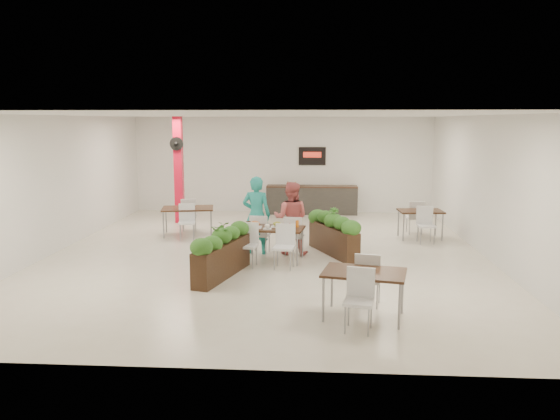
# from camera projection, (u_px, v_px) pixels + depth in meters

# --- Properties ---
(ground) EXTENTS (12.00, 12.00, 0.00)m
(ground) POSITION_uv_depth(u_px,v_px,m) (267.00, 254.00, 12.74)
(ground) COLOR beige
(ground) RESTS_ON ground
(room_shell) EXTENTS (10.10, 12.10, 3.22)m
(room_shell) POSITION_uv_depth(u_px,v_px,m) (267.00, 168.00, 12.42)
(room_shell) COLOR white
(room_shell) RESTS_ON ground
(red_column) EXTENTS (0.40, 0.41, 3.20)m
(red_column) POSITION_uv_depth(u_px,v_px,m) (179.00, 169.00, 16.40)
(red_column) COLOR red
(red_column) RESTS_ON ground
(service_counter) EXTENTS (3.00, 0.64, 2.20)m
(service_counter) POSITION_uv_depth(u_px,v_px,m) (312.00, 199.00, 18.17)
(service_counter) COLOR #2A2725
(service_counter) RESTS_ON ground
(main_table) EXTENTS (1.50, 1.78, 0.92)m
(main_table) POSITION_uv_depth(u_px,v_px,m) (271.00, 233.00, 12.03)
(main_table) COLOR black
(main_table) RESTS_ON ground
(diner_man) EXTENTS (0.72, 0.52, 1.82)m
(diner_man) POSITION_uv_depth(u_px,v_px,m) (256.00, 215.00, 12.65)
(diner_man) COLOR teal
(diner_man) RESTS_ON ground
(diner_woman) EXTENTS (0.90, 0.75, 1.69)m
(diner_woman) POSITION_uv_depth(u_px,v_px,m) (291.00, 218.00, 12.61)
(diner_woman) COLOR #D25E5D
(diner_woman) RESTS_ON ground
(planter_left) EXTENTS (0.87, 2.10, 1.13)m
(planter_left) POSITION_uv_depth(u_px,v_px,m) (222.00, 250.00, 10.81)
(planter_left) COLOR black
(planter_left) RESTS_ON ground
(planter_right) EXTENTS (1.14, 1.95, 1.10)m
(planter_right) POSITION_uv_depth(u_px,v_px,m) (333.00, 232.00, 12.65)
(planter_right) COLOR black
(planter_right) RESTS_ON ground
(side_table_a) EXTENTS (1.51, 1.67, 0.92)m
(side_table_a) POSITION_uv_depth(u_px,v_px,m) (188.00, 212.00, 14.77)
(side_table_a) COLOR black
(side_table_a) RESTS_ON ground
(side_table_b) EXTENTS (1.17, 1.64, 0.92)m
(side_table_b) POSITION_uv_depth(u_px,v_px,m) (420.00, 215.00, 14.33)
(side_table_b) COLOR black
(side_table_b) RESTS_ON ground
(side_table_c) EXTENTS (1.42, 1.67, 0.92)m
(side_table_c) POSITION_uv_depth(u_px,v_px,m) (364.00, 279.00, 8.54)
(side_table_c) COLOR black
(side_table_c) RESTS_ON ground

